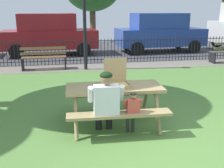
{
  "coord_description": "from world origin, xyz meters",
  "views": [
    {
      "loc": [
        -1.49,
        -3.45,
        2.19
      ],
      "look_at": [
        -0.56,
        1.62,
        0.75
      ],
      "focal_mm": 43.8,
      "sensor_mm": 36.0,
      "label": 1
    }
  ],
  "objects": [
    {
      "name": "picnic_table_foreground",
      "position": [
        -0.55,
        1.4,
        0.6
      ],
      "size": [
        1.86,
        1.55,
        0.79
      ],
      "color": "#9A8658",
      "rests_on": "ground"
    },
    {
      "name": "pizza_box_open",
      "position": [
        -0.49,
        1.45,
        0.86
      ],
      "size": [
        0.45,
        0.47,
        0.5
      ],
      "color": "tan",
      "rests_on": "picnic_table_foreground"
    },
    {
      "name": "parked_car_right",
      "position": [
        3.45,
        10.0,
        1.01
      ],
      "size": [
        4.48,
        2.09,
        1.94
      ],
      "color": "#233F90",
      "rests_on": "ground"
    },
    {
      "name": "parked_car_center",
      "position": [
        -2.05,
        10.0,
        1.01
      ],
      "size": [
        4.47,
        2.06,
        1.94
      ],
      "color": "maroon",
      "rests_on": "ground"
    },
    {
      "name": "park_bench_center",
      "position": [
        -2.16,
        6.67,
        0.42
      ],
      "size": [
        1.61,
        0.48,
        0.85
      ],
      "color": "brown",
      "rests_on": "ground"
    },
    {
      "name": "cobblestone_walkway",
      "position": [
        0.0,
        6.81,
        -0.0
      ],
      "size": [
        28.0,
        1.4,
        0.01
      ],
      "primitive_type": "cube",
      "color": "slate"
    },
    {
      "name": "ground",
      "position": [
        0.0,
        1.76,
        -0.01
      ],
      "size": [
        28.0,
        11.51,
        0.02
      ],
      "primitive_type": "cube",
      "color": "#527C39"
    },
    {
      "name": "street_asphalt",
      "position": [
        0.0,
        11.23,
        -0.01
      ],
      "size": [
        28.0,
        7.44,
        0.01
      ],
      "primitive_type": "cube",
      "color": "#424247"
    },
    {
      "name": "iron_fence_streetside",
      "position": [
        0.0,
        7.51,
        0.51
      ],
      "size": [
        21.13,
        0.03,
        0.99
      ],
      "color": "black",
      "rests_on": "ground"
    },
    {
      "name": "pizza_slice_on_table",
      "position": [
        -0.9,
        1.33,
        0.78
      ],
      "size": [
        0.23,
        0.26,
        0.02
      ],
      "color": "#E4C754",
      "rests_on": "picnic_table_foreground"
    },
    {
      "name": "adult_at_table",
      "position": [
        -0.8,
        0.9,
        0.66
      ],
      "size": [
        0.62,
        0.6,
        1.19
      ],
      "color": "black",
      "rests_on": "ground"
    },
    {
      "name": "child_at_table",
      "position": [
        -0.34,
        0.86,
        0.5
      ],
      "size": [
        0.31,
        0.31,
        0.82
      ],
      "color": "#2C2C2C",
      "rests_on": "ground"
    }
  ]
}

